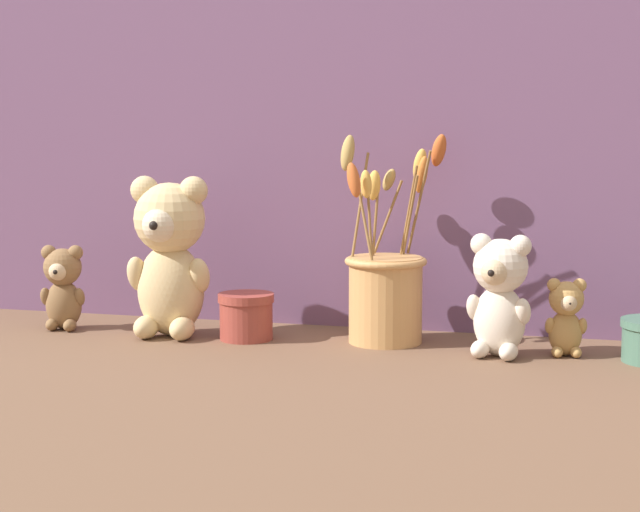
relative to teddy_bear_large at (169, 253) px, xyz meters
The scene contains 8 objects.
ground_plane 0.29m from the teddy_bear_large, ahead, with size 4.00×4.00×0.00m, color brown.
backdrop_wall 0.36m from the teddy_bear_large, 32.03° to the left, with size 1.48×0.02×0.68m.
teddy_bear_large is the anchor object (origin of this frame).
teddy_bear_medium 0.53m from the teddy_bear_large, ahead, with size 0.10×0.09×0.18m.
teddy_bear_small 0.21m from the teddy_bear_large, behind, with size 0.08×0.07×0.14m.
teddy_bear_tiny 0.63m from the teddy_bear_large, ahead, with size 0.06×0.06×0.12m.
flower_vase 0.35m from the teddy_bear_large, ahead, with size 0.18×0.15×0.33m.
decorative_tin_tall 0.16m from the teddy_bear_large, ahead, with size 0.09×0.09×0.07m.
Camera 1 is at (0.39, -1.45, 0.33)m, focal length 55.00 mm.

